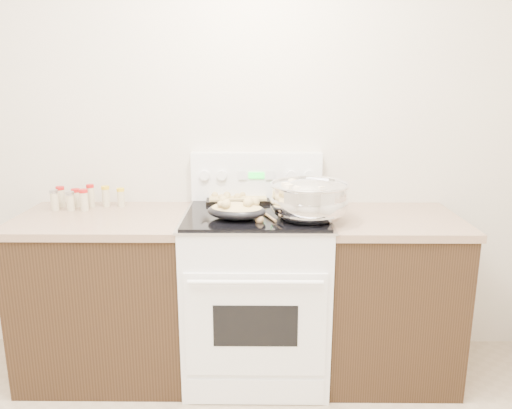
{
  "coord_description": "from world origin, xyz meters",
  "views": [
    {
      "loc": [
        0.37,
        -1.16,
        1.63
      ],
      "look_at": [
        0.35,
        1.37,
        1.0
      ],
      "focal_mm": 35.0,
      "sensor_mm": 36.0,
      "label": 1
    }
  ],
  "objects": [
    {
      "name": "room_shell",
      "position": [
        0.0,
        0.0,
        1.7
      ],
      "size": [
        4.1,
        3.6,
        2.75
      ],
      "color": "beige",
      "rests_on": "ground"
    },
    {
      "name": "counter_left",
      "position": [
        -0.48,
        1.43,
        0.46
      ],
      "size": [
        0.93,
        0.67,
        0.92
      ],
      "color": "black",
      "rests_on": "ground"
    },
    {
      "name": "counter_right",
      "position": [
        1.08,
        1.43,
        0.46
      ],
      "size": [
        0.73,
        0.67,
        0.92
      ],
      "color": "black",
      "rests_on": "ground"
    },
    {
      "name": "kitchen_range",
      "position": [
        0.35,
        1.42,
        0.49
      ],
      "size": [
        0.78,
        0.73,
        1.22
      ],
      "color": "white",
      "rests_on": "ground"
    },
    {
      "name": "mixing_bowl",
      "position": [
        0.62,
        1.32,
        1.04
      ],
      "size": [
        0.51,
        0.51,
        0.24
      ],
      "color": "silver",
      "rests_on": "kitchen_range"
    },
    {
      "name": "roasting_pan",
      "position": [
        0.25,
        1.29,
        0.99
      ],
      "size": [
        0.34,
        0.27,
        0.12
      ],
      "color": "black",
      "rests_on": "kitchen_range"
    },
    {
      "name": "baking_sheet",
      "position": [
        0.23,
        1.7,
        0.96
      ],
      "size": [
        0.38,
        0.28,
        0.06
      ],
      "color": "black",
      "rests_on": "kitchen_range"
    },
    {
      "name": "wooden_spoon",
      "position": [
        0.38,
        1.27,
        0.95
      ],
      "size": [
        0.11,
        0.24,
        0.04
      ],
      "color": "#9C7647",
      "rests_on": "kitchen_range"
    },
    {
      "name": "blue_ladle",
      "position": [
        0.65,
        1.33,
        0.98
      ],
      "size": [
        0.25,
        0.2,
        0.11
      ],
      "color": "#8CB2D0",
      "rests_on": "kitchen_range"
    },
    {
      "name": "spice_jars",
      "position": [
        -0.64,
        1.6,
        0.98
      ],
      "size": [
        0.39,
        0.14,
        0.13
      ],
      "color": "#BFB28C",
      "rests_on": "counter_left"
    }
  ]
}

